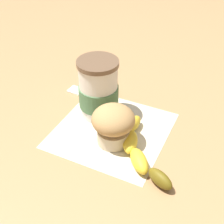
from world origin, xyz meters
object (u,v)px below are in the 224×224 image
at_px(muffin, 113,124).
at_px(sugar_packet, 78,90).
at_px(banana, 139,150).
at_px(coffee_cup, 99,90).

height_order(muffin, sugar_packet, muffin).
bearing_deg(banana, sugar_packet, 137.32).
bearing_deg(banana, coffee_cup, 136.60).
xyz_separation_m(muffin, sugar_packet, (-0.14, 0.16, -0.05)).
bearing_deg(muffin, coffee_cup, 124.31).
height_order(coffee_cup, banana, coffee_cup).
xyz_separation_m(banana, sugar_packet, (-0.20, 0.19, -0.01)).
bearing_deg(coffee_cup, banana, -43.40).
distance_m(muffin, sugar_packet, 0.22).
bearing_deg(sugar_packet, muffin, -48.47).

